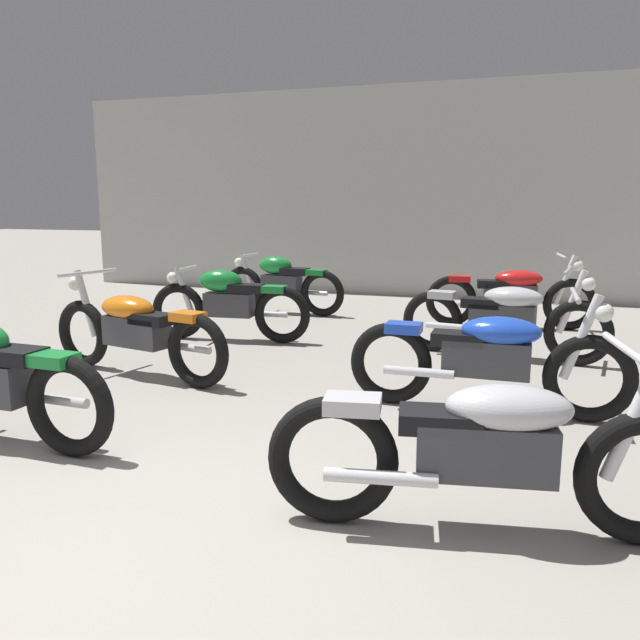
% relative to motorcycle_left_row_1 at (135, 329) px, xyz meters
% --- Properties ---
extents(ground_plane, '(60.00, 60.00, 0.00)m').
position_rel_motorcycle_left_row_1_xyz_m(ground_plane, '(1.66, -2.80, -0.45)').
color(ground_plane, gray).
extents(back_wall, '(13.20, 0.24, 3.60)m').
position_rel_motorcycle_left_row_1_xyz_m(back_wall, '(1.66, 6.16, 1.35)').
color(back_wall, '#B2B2AD').
rests_on(back_wall, ground).
extents(motorcycle_left_row_1, '(2.15, 0.74, 0.97)m').
position_rel_motorcycle_left_row_1_xyz_m(motorcycle_left_row_1, '(0.00, 0.00, 0.00)').
color(motorcycle_left_row_1, black).
rests_on(motorcycle_left_row_1, ground).
extents(motorcycle_left_row_2, '(1.97, 0.53, 0.88)m').
position_rel_motorcycle_left_row_1_xyz_m(motorcycle_left_row_2, '(0.11, 1.72, 0.01)').
color(motorcycle_left_row_2, black).
rests_on(motorcycle_left_row_2, ground).
extents(motorcycle_left_row_3, '(1.97, 0.48, 0.88)m').
position_rel_motorcycle_left_row_1_xyz_m(motorcycle_left_row_3, '(-0.01, 3.68, 0.01)').
color(motorcycle_left_row_3, black).
rests_on(motorcycle_left_row_3, ground).
extents(motorcycle_right_row_0, '(2.16, 0.74, 0.97)m').
position_rel_motorcycle_left_row_1_xyz_m(motorcycle_right_row_0, '(3.34, -1.95, 0.00)').
color(motorcycle_right_row_0, black).
rests_on(motorcycle_right_row_0, ground).
extents(motorcycle_right_row_1, '(2.17, 0.68, 0.97)m').
position_rel_motorcycle_left_row_1_xyz_m(motorcycle_right_row_1, '(3.21, -0.04, 0.00)').
color(motorcycle_right_row_1, black).
rests_on(motorcycle_right_row_1, ground).
extents(motorcycle_right_row_2, '(2.17, 0.68, 0.97)m').
position_rel_motorcycle_left_row_1_xyz_m(motorcycle_right_row_2, '(3.25, 1.84, 0.00)').
color(motorcycle_right_row_2, black).
rests_on(motorcycle_right_row_2, ground).
extents(motorcycle_right_row_3, '(2.17, 0.68, 0.97)m').
position_rel_motorcycle_left_row_1_xyz_m(motorcycle_right_row_3, '(3.26, 3.59, 0.00)').
color(motorcycle_right_row_3, black).
rests_on(motorcycle_right_row_3, ground).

